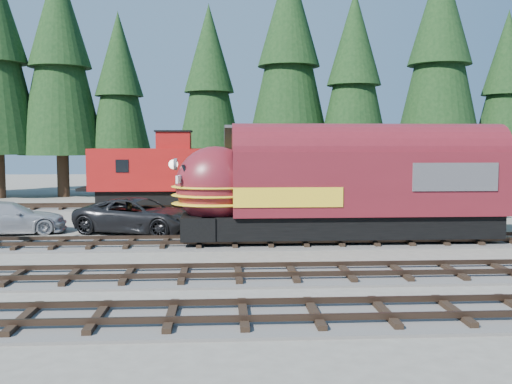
{
  "coord_description": "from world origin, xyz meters",
  "views": [
    {
      "loc": [
        -6.5,
        -20.48,
        4.44
      ],
      "look_at": [
        -5.06,
        4.0,
        2.3
      ],
      "focal_mm": 40.0,
      "sensor_mm": 36.0,
      "label": 1
    }
  ],
  "objects": [
    {
      "name": "track_spur",
      "position": [
        -10.0,
        18.0,
        0.06
      ],
      "size": [
        32.0,
        3.2,
        0.33
      ],
      "color": "#4C4947",
      "rests_on": "ground"
    },
    {
      "name": "pickup_truck_b",
      "position": [
        -16.93,
        7.53,
        0.79
      ],
      "size": [
        5.84,
        3.52,
        1.58
      ],
      "primitive_type": "imported",
      "rotation": [
        0.0,
        0.0,
        1.83
      ],
      "color": "#B0B1B8",
      "rests_on": "ground"
    },
    {
      "name": "conifer_backdrop",
      "position": [
        4.52,
        24.83,
        10.17
      ],
      "size": [
        79.34,
        23.37,
        16.87
      ],
      "color": "black",
      "rests_on": "ground"
    },
    {
      "name": "locomotive",
      "position": [
        -1.7,
        4.0,
        2.34
      ],
      "size": [
        14.5,
        2.88,
        3.94
      ],
      "color": "black",
      "rests_on": "ground"
    },
    {
      "name": "ground",
      "position": [
        0.0,
        0.0,
        0.0
      ],
      "size": [
        120.0,
        120.0,
        0.0
      ],
      "primitive_type": "plane",
      "color": "#6B665B",
      "rests_on": "ground"
    },
    {
      "name": "depot",
      "position": [
        -0.0,
        10.5,
        2.96
      ],
      "size": [
        12.8,
        7.0,
        5.3
      ],
      "color": "gold",
      "rests_on": "ground"
    },
    {
      "name": "caboose",
      "position": [
        -10.61,
        18.0,
        2.41
      ],
      "size": [
        9.23,
        2.68,
        4.8
      ],
      "color": "black",
      "rests_on": "ground"
    },
    {
      "name": "pickup_truck_a",
      "position": [
        -10.6,
        7.45,
        0.86
      ],
      "size": [
        6.82,
        4.87,
        1.73
      ],
      "primitive_type": "imported",
      "rotation": [
        0.0,
        0.0,
        1.21
      ],
      "color": "black",
      "rests_on": "ground"
    }
  ]
}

